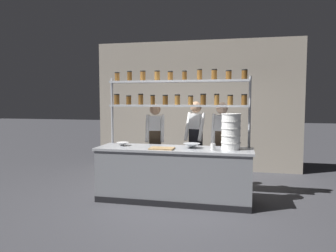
# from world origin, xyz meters

# --- Properties ---
(ground_plane) EXTENTS (40.00, 40.00, 0.00)m
(ground_plane) POSITION_xyz_m (0.00, 0.00, 0.00)
(ground_plane) COLOR #3D3D42
(back_wall) EXTENTS (5.06, 0.12, 3.17)m
(back_wall) POSITION_xyz_m (0.00, 2.65, 1.58)
(back_wall) COLOR #9E9384
(back_wall) RESTS_ON ground_plane
(prep_counter) EXTENTS (2.66, 0.76, 0.92)m
(prep_counter) POSITION_xyz_m (0.00, -0.00, 0.46)
(prep_counter) COLOR gray
(prep_counter) RESTS_ON ground_plane
(spice_shelf_unit) EXTENTS (2.54, 0.28, 2.27)m
(spice_shelf_unit) POSITION_xyz_m (0.01, 0.33, 1.81)
(spice_shelf_unit) COLOR #999BA0
(spice_shelf_unit) RESTS_ON ground_plane
(chef_left) EXTENTS (0.40, 0.32, 1.65)m
(chef_left) POSITION_xyz_m (-0.51, 0.69, 0.95)
(chef_left) COLOR black
(chef_left) RESTS_ON ground_plane
(chef_center) EXTENTS (0.41, 0.35, 1.70)m
(chef_center) POSITION_xyz_m (0.26, 0.84, 0.99)
(chef_center) COLOR black
(chef_center) RESTS_ON ground_plane
(chef_right) EXTENTS (0.36, 0.30, 1.69)m
(chef_right) POSITION_xyz_m (0.76, 0.64, 0.98)
(chef_right) COLOR black
(chef_right) RESTS_ON ground_plane
(container_stack) EXTENTS (0.32, 0.32, 0.59)m
(container_stack) POSITION_xyz_m (0.95, 0.04, 1.22)
(container_stack) COLOR white
(container_stack) RESTS_ON prep_counter
(cutting_board) EXTENTS (0.40, 0.26, 0.02)m
(cutting_board) POSITION_xyz_m (-0.16, -0.18, 0.93)
(cutting_board) COLOR #A88456
(cutting_board) RESTS_ON prep_counter
(prep_bowl_near_left) EXTENTS (0.29, 0.29, 0.08)m
(prep_bowl_near_left) POSITION_xyz_m (0.30, 0.04, 0.96)
(prep_bowl_near_left) COLOR #B2B7BC
(prep_bowl_near_left) RESTS_ON prep_counter
(prep_bowl_center_front) EXTENTS (0.23, 0.23, 0.06)m
(prep_bowl_center_front) POSITION_xyz_m (-0.94, 0.05, 0.95)
(prep_bowl_center_front) COLOR white
(prep_bowl_center_front) RESTS_ON prep_counter
(serving_cup_front) EXTENTS (0.08, 0.08, 0.11)m
(serving_cup_front) POSITION_xyz_m (0.67, -0.11, 0.97)
(serving_cup_front) COLOR silver
(serving_cup_front) RESTS_ON prep_counter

